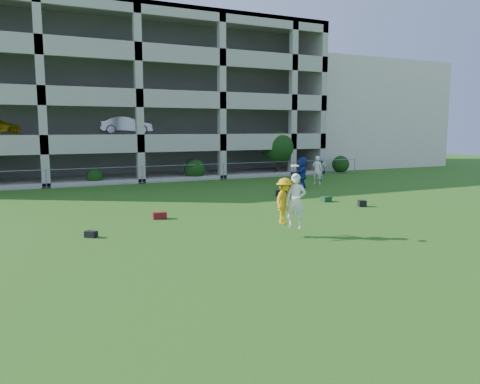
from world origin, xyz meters
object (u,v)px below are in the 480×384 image
bystander_e (317,170)px  bystander_d (302,173)px  parking_garage (115,100)px  crate_d (362,203)px  stucco_building (338,116)px  bystander_f (320,169)px  frisbee_contest (289,201)px

bystander_e → bystander_d: bearing=87.6°
bystander_e → parking_garage: parking_garage is taller
bystander_d → bystander_e: 2.43m
bystander_e → crate_d: bearing=123.2°
bystander_e → crate_d: (-3.28, -8.47, -0.80)m
bystander_d → bystander_e: size_ratio=1.02×
stucco_building → bystander_f: (-10.92, -12.47, -4.17)m
frisbee_contest → bystander_d: bearing=55.0°
bystander_f → frisbee_contest: size_ratio=0.76×
crate_d → frisbee_contest: (-6.46, -3.89, 1.09)m
crate_d → bystander_f: bearing=64.8°
bystander_f → parking_garage: 17.92m
bystander_f → bystander_d: bearing=35.6°
stucco_building → parking_garage: 23.04m
bystander_d → frisbee_contest: bearing=11.4°
bystander_e → crate_d: 9.12m
bystander_f → frisbee_contest: (-11.35, -14.27, 0.42)m
stucco_building → bystander_e: (-12.52, -14.38, -4.05)m
bystander_d → bystander_f: (3.63, 3.24, -0.14)m
stucco_building → bystander_d: size_ratio=8.27×
parking_garage → bystander_e: bearing=-53.3°
bystander_e → frisbee_contest: frisbee_contest is taller
bystander_d → parking_garage: size_ratio=0.06×
bystander_d → crate_d: (-1.25, -7.14, -0.82)m
crate_d → parking_garage: parking_garage is taller
stucco_building → frisbee_contest: size_ratio=7.33×
crate_d → parking_garage: size_ratio=0.01×
bystander_d → parking_garage: 18.29m
parking_garage → crate_d: bearing=-72.3°
bystander_f → frisbee_contest: frisbee_contest is taller
stucco_building → crate_d: stucco_building is taller
bystander_d → frisbee_contest: (-7.71, -11.03, 0.28)m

